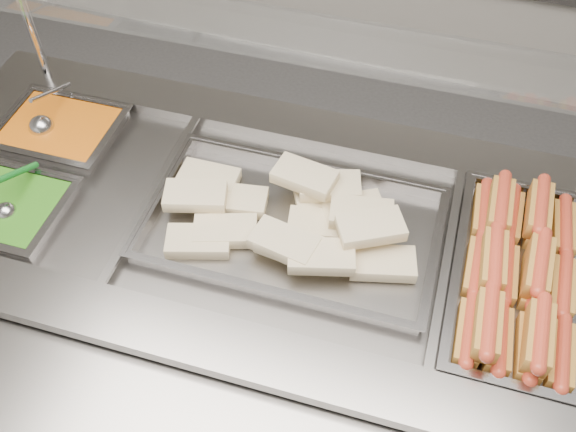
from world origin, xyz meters
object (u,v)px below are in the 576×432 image
(ladle, at_px, (43,125))
(pan_hotdogs, at_px, (529,289))
(steam_counter, at_px, (272,314))
(pan_wraps, at_px, (292,230))
(serving_spoon, at_px, (8,205))
(sneeze_guard, at_px, (294,37))

(ladle, bearing_deg, pan_hotdogs, -4.08)
(steam_counter, distance_m, ladle, 0.91)
(pan_wraps, relative_size, ladle, 3.46)
(serving_spoon, bearing_deg, ladle, 105.62)
(pan_hotdogs, distance_m, ladle, 1.43)
(pan_wraps, height_order, ladle, ladle)
(steam_counter, xyz_separation_m, pan_wraps, (0.07, 0.00, 0.46))
(pan_wraps, distance_m, ladle, 0.82)
(steam_counter, height_order, ladle, ladle)
(steam_counter, relative_size, pan_wraps, 2.75)
(steam_counter, xyz_separation_m, pan_hotdogs, (0.68, 0.02, 0.44))
(steam_counter, relative_size, ladle, 9.52)
(sneeze_guard, xyz_separation_m, serving_spoon, (-0.66, -0.42, -0.39))
(sneeze_guard, distance_m, pan_wraps, 0.49)
(sneeze_guard, distance_m, pan_hotdogs, 0.84)
(serving_spoon, bearing_deg, sneeze_guard, 32.54)
(pan_hotdogs, xyz_separation_m, serving_spoon, (-1.34, -0.20, 0.06))
(steam_counter, relative_size, sneeze_guard, 1.15)
(pan_wraps, relative_size, serving_spoon, 3.80)
(pan_hotdogs, bearing_deg, steam_counter, -178.39)
(serving_spoon, bearing_deg, steam_counter, 15.31)
(sneeze_guard, xyz_separation_m, pan_hotdogs, (0.69, -0.22, -0.44))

